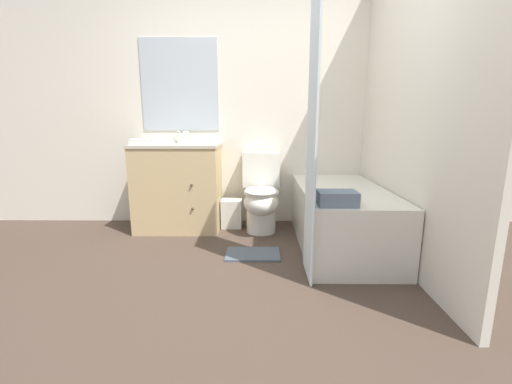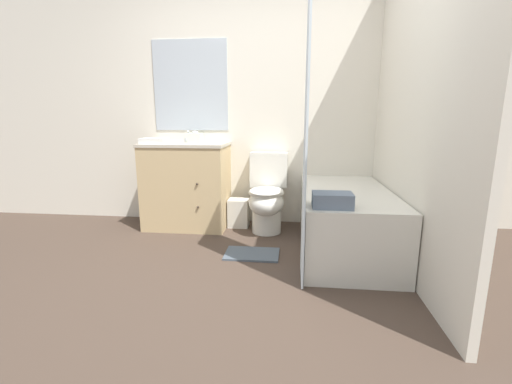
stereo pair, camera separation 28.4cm
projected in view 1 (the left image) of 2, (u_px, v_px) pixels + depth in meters
ground_plane at (248, 296)px, 2.22m from camera, size 14.00×14.00×0.00m
wall_back at (252, 107)px, 3.62m from camera, size 8.00×0.06×2.50m
wall_right at (400, 103)px, 2.77m from camera, size 0.05×2.67×2.50m
vanity_cabinet at (179, 186)px, 3.51m from camera, size 0.86×0.56×0.89m
sink_faucet at (181, 139)px, 3.60m from camera, size 0.14×0.12×0.12m
toilet at (261, 196)px, 3.45m from camera, size 0.39×0.64×0.78m
bathtub at (341, 217)px, 3.06m from camera, size 0.73×1.50×0.53m
shower_curtain at (312, 137)px, 2.31m from camera, size 0.02×0.39×2.00m
wastebasket at (232, 213)px, 3.61m from camera, size 0.21×0.18×0.30m
tissue_box at (186, 138)px, 3.50m from camera, size 0.15×0.14×0.12m
hand_towel_folded at (145, 142)px, 3.27m from camera, size 0.25×0.18×0.05m
bath_towel_folded at (337, 198)px, 2.40m from camera, size 0.27×0.19×0.10m
bath_mat at (253, 254)px, 2.89m from camera, size 0.45×0.30×0.02m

